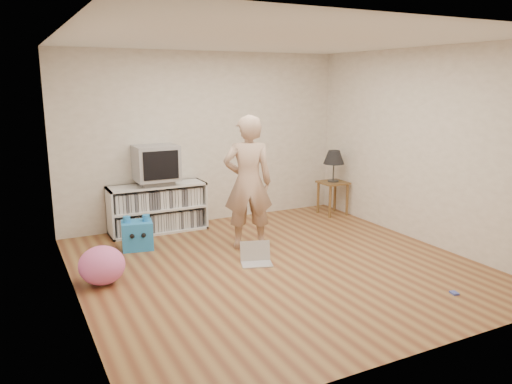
{
  "coord_description": "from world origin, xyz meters",
  "views": [
    {
      "loc": [
        -2.78,
        -4.91,
        2.16
      ],
      "look_at": [
        -0.07,
        0.4,
        0.83
      ],
      "focal_mm": 35.0,
      "sensor_mm": 36.0,
      "label": 1
    }
  ],
  "objects_px": {
    "crt_tv": "(156,163)",
    "plush_pink": "(102,265)",
    "laptop": "(256,257)",
    "media_unit": "(157,208)",
    "table_lamp": "(334,158)",
    "side_table": "(333,190)",
    "person": "(248,183)",
    "plush_blue": "(137,235)",
    "dvd_deck": "(157,182)"
  },
  "relations": [
    {
      "from": "crt_tv",
      "to": "plush_pink",
      "type": "bearing_deg",
      "value": -123.9
    },
    {
      "from": "crt_tv",
      "to": "laptop",
      "type": "height_order",
      "value": "crt_tv"
    },
    {
      "from": "media_unit",
      "to": "table_lamp",
      "type": "bearing_deg",
      "value": -7.73
    },
    {
      "from": "laptop",
      "to": "plush_pink",
      "type": "height_order",
      "value": "plush_pink"
    },
    {
      "from": "side_table",
      "to": "person",
      "type": "bearing_deg",
      "value": -156.05
    },
    {
      "from": "side_table",
      "to": "person",
      "type": "xyz_separation_m",
      "value": [
        -1.99,
        -0.88,
        0.46
      ]
    },
    {
      "from": "table_lamp",
      "to": "laptop",
      "type": "height_order",
      "value": "table_lamp"
    },
    {
      "from": "person",
      "to": "media_unit",
      "type": "bearing_deg",
      "value": -37.09
    },
    {
      "from": "media_unit",
      "to": "laptop",
      "type": "height_order",
      "value": "media_unit"
    },
    {
      "from": "person",
      "to": "laptop",
      "type": "bearing_deg",
      "value": 91.5
    },
    {
      "from": "laptop",
      "to": "plush_blue",
      "type": "relative_size",
      "value": 0.97
    },
    {
      "from": "side_table",
      "to": "plush_blue",
      "type": "bearing_deg",
      "value": -175.1
    },
    {
      "from": "side_table",
      "to": "plush_blue",
      "type": "height_order",
      "value": "side_table"
    },
    {
      "from": "person",
      "to": "table_lamp",
      "type": "bearing_deg",
      "value": -137.22
    },
    {
      "from": "side_table",
      "to": "plush_blue",
      "type": "xyz_separation_m",
      "value": [
        -3.31,
        -0.28,
        -0.22
      ]
    },
    {
      "from": "crt_tv",
      "to": "person",
      "type": "bearing_deg",
      "value": -55.51
    },
    {
      "from": "crt_tv",
      "to": "side_table",
      "type": "height_order",
      "value": "crt_tv"
    },
    {
      "from": "media_unit",
      "to": "plush_blue",
      "type": "distance_m",
      "value": 0.83
    },
    {
      "from": "side_table",
      "to": "plush_pink",
      "type": "distance_m",
      "value": 4.14
    },
    {
      "from": "media_unit",
      "to": "table_lamp",
      "type": "height_order",
      "value": "table_lamp"
    },
    {
      "from": "media_unit",
      "to": "plush_blue",
      "type": "xyz_separation_m",
      "value": [
        -0.47,
        -0.67,
        -0.16
      ]
    },
    {
      "from": "media_unit",
      "to": "person",
      "type": "distance_m",
      "value": 1.62
    },
    {
      "from": "side_table",
      "to": "plush_pink",
      "type": "height_order",
      "value": "side_table"
    },
    {
      "from": "dvd_deck",
      "to": "plush_blue",
      "type": "relative_size",
      "value": 0.99
    },
    {
      "from": "person",
      "to": "plush_pink",
      "type": "height_order",
      "value": "person"
    },
    {
      "from": "media_unit",
      "to": "dvd_deck",
      "type": "bearing_deg",
      "value": -90.0
    },
    {
      "from": "media_unit",
      "to": "crt_tv",
      "type": "bearing_deg",
      "value": -90.0
    },
    {
      "from": "person",
      "to": "plush_pink",
      "type": "bearing_deg",
      "value": 29.97
    },
    {
      "from": "crt_tv",
      "to": "side_table",
      "type": "xyz_separation_m",
      "value": [
        2.84,
        -0.37,
        -0.6
      ]
    },
    {
      "from": "laptop",
      "to": "plush_blue",
      "type": "distance_m",
      "value": 1.65
    },
    {
      "from": "media_unit",
      "to": "crt_tv",
      "type": "height_order",
      "value": "crt_tv"
    },
    {
      "from": "table_lamp",
      "to": "plush_blue",
      "type": "height_order",
      "value": "table_lamp"
    },
    {
      "from": "dvd_deck",
      "to": "plush_blue",
      "type": "height_order",
      "value": "dvd_deck"
    },
    {
      "from": "plush_pink",
      "to": "side_table",
      "type": "bearing_deg",
      "value": 17.82
    },
    {
      "from": "dvd_deck",
      "to": "table_lamp",
      "type": "height_order",
      "value": "table_lamp"
    },
    {
      "from": "crt_tv",
      "to": "plush_blue",
      "type": "relative_size",
      "value": 1.32
    },
    {
      "from": "dvd_deck",
      "to": "laptop",
      "type": "bearing_deg",
      "value": -69.66
    },
    {
      "from": "crt_tv",
      "to": "plush_pink",
      "type": "xyz_separation_m",
      "value": [
        -1.1,
        -1.63,
        -0.81
      ]
    },
    {
      "from": "plush_blue",
      "to": "plush_pink",
      "type": "relative_size",
      "value": 0.91
    },
    {
      "from": "crt_tv",
      "to": "plush_blue",
      "type": "distance_m",
      "value": 1.15
    },
    {
      "from": "table_lamp",
      "to": "plush_pink",
      "type": "height_order",
      "value": "table_lamp"
    },
    {
      "from": "crt_tv",
      "to": "person",
      "type": "height_order",
      "value": "person"
    },
    {
      "from": "plush_blue",
      "to": "table_lamp",
      "type": "bearing_deg",
      "value": 15.45
    },
    {
      "from": "laptop",
      "to": "plush_blue",
      "type": "bearing_deg",
      "value": 152.64
    },
    {
      "from": "dvd_deck",
      "to": "crt_tv",
      "type": "bearing_deg",
      "value": -90.0
    },
    {
      "from": "person",
      "to": "plush_blue",
      "type": "distance_m",
      "value": 1.61
    },
    {
      "from": "media_unit",
      "to": "laptop",
      "type": "distance_m",
      "value": 1.98
    },
    {
      "from": "media_unit",
      "to": "table_lamp",
      "type": "relative_size",
      "value": 2.72
    },
    {
      "from": "side_table",
      "to": "plush_pink",
      "type": "relative_size",
      "value": 1.11
    },
    {
      "from": "dvd_deck",
      "to": "person",
      "type": "bearing_deg",
      "value": -55.59
    }
  ]
}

